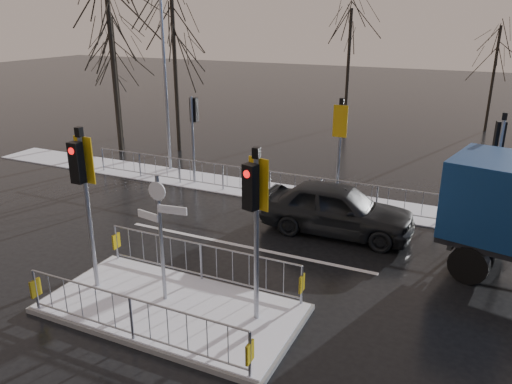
% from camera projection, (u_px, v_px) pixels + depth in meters
% --- Properties ---
extents(ground, '(120.00, 120.00, 0.00)m').
position_uv_depth(ground, '(171.00, 311.00, 11.62)').
color(ground, black).
rests_on(ground, ground).
extents(snow_verge, '(30.00, 2.00, 0.04)m').
position_uv_depth(snow_verge, '(300.00, 196.00, 18.95)').
color(snow_verge, white).
rests_on(snow_verge, ground).
extents(lane_markings, '(8.00, 11.38, 0.01)m').
position_uv_depth(lane_markings, '(163.00, 318.00, 11.33)').
color(lane_markings, silver).
rests_on(lane_markings, ground).
extents(traffic_island, '(6.00, 3.04, 4.15)m').
position_uv_depth(traffic_island, '(170.00, 296.00, 11.50)').
color(traffic_island, slate).
rests_on(traffic_island, ground).
extents(far_kerb_fixtures, '(18.00, 0.65, 3.83)m').
position_uv_depth(far_kerb_fixtures, '(304.00, 176.00, 18.06)').
color(far_kerb_fixtures, gray).
rests_on(far_kerb_fixtures, ground).
extents(car_far_lane, '(4.79, 2.02, 1.62)m').
position_uv_depth(car_far_lane, '(337.00, 209.00, 15.55)').
color(car_far_lane, black).
rests_on(car_far_lane, ground).
extents(tree_near_a, '(4.75, 4.75, 8.97)m').
position_uv_depth(tree_near_a, '(110.00, 24.00, 23.16)').
color(tree_near_a, black).
rests_on(tree_near_a, ground).
extents(tree_near_b, '(4.00, 4.00, 7.55)m').
position_uv_depth(tree_near_b, '(174.00, 45.00, 23.76)').
color(tree_near_b, black).
rests_on(tree_near_b, ground).
extents(tree_near_c, '(3.50, 3.50, 6.61)m').
position_uv_depth(tree_near_c, '(115.00, 55.00, 26.63)').
color(tree_near_c, black).
rests_on(tree_near_c, ground).
extents(tree_far_a, '(3.75, 3.75, 7.08)m').
position_uv_depth(tree_far_a, '(349.00, 45.00, 29.58)').
color(tree_far_a, black).
rests_on(tree_far_a, ground).
extents(tree_far_b, '(3.25, 3.25, 6.14)m').
position_uv_depth(tree_far_b, '(496.00, 59.00, 28.30)').
color(tree_far_b, black).
rests_on(tree_far_b, ground).
extents(street_lamp_left, '(1.25, 0.18, 8.20)m').
position_uv_depth(street_lamp_left, '(166.00, 66.00, 20.79)').
color(street_lamp_left, gray).
rests_on(street_lamp_left, ground).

